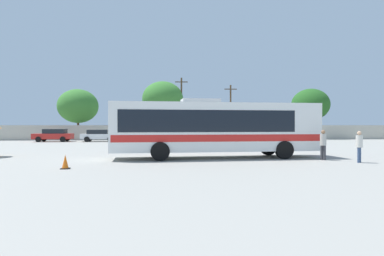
{
  "coord_description": "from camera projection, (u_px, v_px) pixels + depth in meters",
  "views": [
    {
      "loc": [
        -1.58,
        -19.37,
        1.92
      ],
      "look_at": [
        0.05,
        1.02,
        1.77
      ],
      "focal_mm": 30.66,
      "sensor_mm": 36.0,
      "label": 1
    }
  ],
  "objects": [
    {
      "name": "parked_car_leftmost_red",
      "position": [
        54.0,
        135.0,
        38.98
      ],
      "size": [
        4.46,
        2.02,
        1.51
      ],
      "color": "red",
      "rests_on": "ground_plane"
    },
    {
      "name": "utility_pole_far",
      "position": [
        231.0,
        111.0,
        47.25
      ],
      "size": [
        1.8,
        0.24,
        7.78
      ],
      "color": "#4C3823",
      "rests_on": "ground_plane"
    },
    {
      "name": "traffic_cone_on_apron",
      "position": [
        65.0,
        162.0,
        14.49
      ],
      "size": [
        0.36,
        0.36,
        0.64
      ],
      "color": "black",
      "rests_on": "ground_plane"
    },
    {
      "name": "ground_plane",
      "position": [
        183.0,
        147.0,
        29.41
      ],
      "size": [
        300.0,
        300.0,
        0.0
      ],
      "primitive_type": "plane",
      "color": "gray"
    },
    {
      "name": "utility_pole_near",
      "position": [
        181.0,
        107.0,
        47.09
      ],
      "size": [
        1.8,
        0.24,
        8.8
      ],
      "color": "#4C3823",
      "rests_on": "ground_plane"
    },
    {
      "name": "roadside_tree_midright",
      "position": [
        211.0,
        111.0,
        51.19
      ],
      "size": [
        3.28,
        3.28,
        5.62
      ],
      "color": "brown",
      "rests_on": "ground_plane"
    },
    {
      "name": "coach_bus_white_red",
      "position": [
        213.0,
        127.0,
        19.4
      ],
      "size": [
        12.35,
        3.41,
        3.47
      ],
      "color": "white",
      "rests_on": "ground_plane"
    },
    {
      "name": "passenger_waiting_on_apron",
      "position": [
        359.0,
        145.0,
        16.95
      ],
      "size": [
        0.47,
        0.47,
        1.63
      ],
      "color": "#33476B",
      "rests_on": "ground_plane"
    },
    {
      "name": "attendant_by_bus_door",
      "position": [
        323.0,
        143.0,
        18.23
      ],
      "size": [
        0.48,
        0.48,
        1.67
      ],
      "color": "#38383D",
      "rests_on": "ground_plane"
    },
    {
      "name": "parked_car_third_silver",
      "position": [
        159.0,
        135.0,
        40.57
      ],
      "size": [
        4.18,
        2.11,
        1.48
      ],
      "color": "#B7BABF",
      "rests_on": "ground_plane"
    },
    {
      "name": "perimeter_wall",
      "position": [
        178.0,
        133.0,
        44.02
      ],
      "size": [
        80.0,
        0.3,
        1.97
      ],
      "primitive_type": "cube",
      "color": "#B2AD9E",
      "rests_on": "ground_plane"
    },
    {
      "name": "roadside_tree_right",
      "position": [
        310.0,
        105.0,
        47.86
      ],
      "size": [
        5.45,
        5.45,
        7.31
      ],
      "color": "brown",
      "rests_on": "ground_plane"
    },
    {
      "name": "roadside_tree_left",
      "position": [
        78.0,
        106.0,
        47.71
      ],
      "size": [
        5.8,
        5.8,
        7.23
      ],
      "color": "brown",
      "rests_on": "ground_plane"
    },
    {
      "name": "parked_car_second_white",
      "position": [
        99.0,
        135.0,
        39.24
      ],
      "size": [
        4.38,
        2.18,
        1.42
      ],
      "color": "silver",
      "rests_on": "ground_plane"
    },
    {
      "name": "roadside_tree_midleft",
      "position": [
        163.0,
        99.0,
        47.38
      ],
      "size": [
        5.91,
        5.91,
        8.32
      ],
      "color": "brown",
      "rests_on": "ground_plane"
    }
  ]
}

